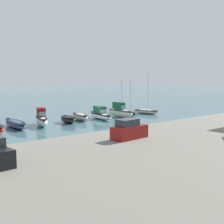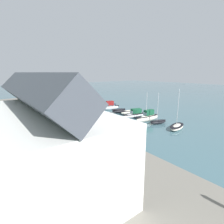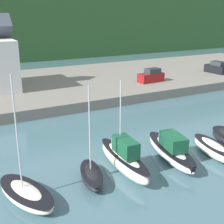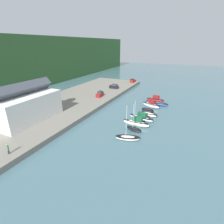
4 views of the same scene
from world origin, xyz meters
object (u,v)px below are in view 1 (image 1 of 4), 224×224
moored_boat_6 (42,119)px  moored_boat_3 (100,115)px  moored_boat_4 (80,117)px  moored_boat_1 (130,113)px  parked_car_0 (129,130)px  moored_boat_5 (68,119)px  moored_boat_2 (120,112)px  moored_boat_7 (15,124)px  moored_boat_0 (146,111)px

moored_boat_6 → moored_boat_3: bearing=-160.7°
moored_boat_3 → moored_boat_4: 3.93m
moored_boat_1 → parked_car_0: size_ratio=1.71×
moored_boat_5 → parked_car_0: size_ratio=1.09×
moored_boat_2 → parked_car_0: bearing=53.0°
parked_car_0 → moored_boat_1: bearing=132.5°
moored_boat_2 → moored_boat_4: 8.51m
moored_boat_2 → moored_boat_7: moored_boat_2 is taller
moored_boat_0 → moored_boat_4: bearing=-20.1°
moored_boat_1 → moored_boat_4: moored_boat_1 is taller
moored_boat_6 → parked_car_0: size_ratio=1.63×
moored_boat_1 → moored_boat_4: bearing=9.1°
moored_boat_4 → moored_boat_0: bearing=-173.0°
moored_boat_3 → moored_boat_5: bearing=11.6°
moored_boat_3 → moored_boat_7: bearing=7.0°
moored_boat_6 → moored_boat_7: bearing=1.8°
moored_boat_3 → moored_boat_5: moored_boat_3 is taller
moored_boat_1 → moored_boat_7: moored_boat_1 is taller
parked_car_0 → moored_boat_0: bearing=126.4°
moored_boat_0 → moored_boat_1: bearing=-15.2°
moored_boat_6 → parked_car_0: (0.63, 21.25, 1.17)m
moored_boat_0 → parked_car_0: 33.24m
moored_boat_0 → moored_boat_1: moored_boat_0 is taller
moored_boat_3 → parked_car_0: (12.70, 21.20, 1.40)m
moored_boat_0 → parked_car_0: moored_boat_0 is taller
moored_boat_3 → moored_boat_6: bearing=11.4°
moored_boat_2 → parked_car_0: size_ratio=1.77×
moored_boat_7 → moored_boat_3: bearing=-178.3°
moored_boat_7 → parked_car_0: parked_car_0 is taller
moored_boat_2 → parked_car_0: (17.36, 21.08, 1.18)m
moored_boat_1 → moored_boat_7: (23.59, -1.12, 0.08)m
moored_boat_0 → moored_boat_7: size_ratio=1.00×
moored_boat_5 → moored_boat_6: size_ratio=0.67×
moored_boat_0 → moored_boat_1: (4.94, 0.13, 0.01)m
moored_boat_1 → moored_boat_5: (14.65, 0.17, 0.15)m
moored_boat_7 → moored_boat_5: bearing=178.1°
moored_boat_4 → moored_boat_5: moored_boat_5 is taller
moored_boat_6 → moored_boat_7: moored_boat_6 is taller
moored_boat_1 → moored_boat_2: size_ratio=0.97×
moored_boat_2 → moored_boat_5: bearing=1.8°
moored_boat_4 → moored_boat_6: bearing=18.7°
moored_boat_1 → parked_car_0: (20.34, 21.38, 1.74)m
moored_boat_4 → moored_boat_5: size_ratio=1.21×
moored_boat_1 → moored_boat_3: (7.64, 0.17, 0.34)m
parked_car_0 → moored_boat_5: bearing=161.0°
moored_boat_5 → parked_car_0: bearing=88.5°
moored_boat_1 → moored_boat_6: size_ratio=1.05×
moored_boat_2 → moored_boat_4: bearing=-7.0°
moored_boat_7 → moored_boat_1: bearing=-176.4°
moored_boat_7 → moored_boat_6: bearing=168.6°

